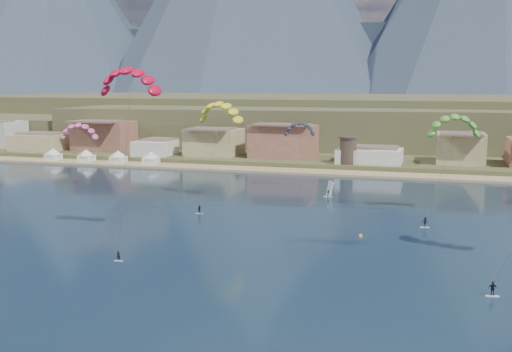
{
  "coord_description": "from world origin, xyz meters",
  "views": [
    {
      "loc": [
        30.94,
        -71.04,
        26.37
      ],
      "look_at": [
        0.0,
        32.0,
        10.0
      ],
      "focal_mm": 42.35,
      "sensor_mm": 36.0,
      "label": 1
    }
  ],
  "objects_px": {
    "kitesurfer_red": "(129,77)",
    "buoy": "(361,236)",
    "watchtower": "(348,150)",
    "kitesurfer_yellow": "(220,109)",
    "windsurfer": "(329,192)",
    "kitesurfer_green": "(454,123)"
  },
  "relations": [
    {
      "from": "watchtower",
      "to": "buoy",
      "type": "distance_m",
      "value": 82.7
    },
    {
      "from": "watchtower",
      "to": "buoy",
      "type": "relative_size",
      "value": 12.61
    },
    {
      "from": "kitesurfer_green",
      "to": "watchtower",
      "type": "bearing_deg",
      "value": 116.05
    },
    {
      "from": "buoy",
      "to": "kitesurfer_red",
      "type": "bearing_deg",
      "value": -157.54
    },
    {
      "from": "kitesurfer_green",
      "to": "buoy",
      "type": "distance_m",
      "value": 32.45
    },
    {
      "from": "kitesurfer_yellow",
      "to": "windsurfer",
      "type": "height_order",
      "value": "kitesurfer_yellow"
    },
    {
      "from": "watchtower",
      "to": "windsurfer",
      "type": "distance_m",
      "value": 45.84
    },
    {
      "from": "watchtower",
      "to": "kitesurfer_green",
      "type": "height_order",
      "value": "kitesurfer_green"
    },
    {
      "from": "kitesurfer_red",
      "to": "buoy",
      "type": "xyz_separation_m",
      "value": [
        36.1,
        14.92,
        -27.46
      ]
    },
    {
      "from": "watchtower",
      "to": "kitesurfer_red",
      "type": "height_order",
      "value": "kitesurfer_red"
    },
    {
      "from": "kitesurfer_red",
      "to": "kitesurfer_yellow",
      "type": "xyz_separation_m",
      "value": [
        1.58,
        38.32,
        -6.69
      ]
    },
    {
      "from": "watchtower",
      "to": "kitesurfer_green",
      "type": "distance_m",
      "value": 67.4
    },
    {
      "from": "kitesurfer_red",
      "to": "kitesurfer_green",
      "type": "bearing_deg",
      "value": 35.59
    },
    {
      "from": "buoy",
      "to": "kitesurfer_yellow",
      "type": "bearing_deg",
      "value": 145.86
    },
    {
      "from": "kitesurfer_green",
      "to": "windsurfer",
      "type": "distance_m",
      "value": 35.15
    },
    {
      "from": "kitesurfer_yellow",
      "to": "kitesurfer_red",
      "type": "bearing_deg",
      "value": -92.36
    },
    {
      "from": "kitesurfer_yellow",
      "to": "buoy",
      "type": "bearing_deg",
      "value": -34.14
    },
    {
      "from": "watchtower",
      "to": "kitesurfer_yellow",
      "type": "bearing_deg",
      "value": -109.58
    },
    {
      "from": "kitesurfer_yellow",
      "to": "kitesurfer_green",
      "type": "distance_m",
      "value": 49.74
    },
    {
      "from": "windsurfer",
      "to": "kitesurfer_yellow",
      "type": "bearing_deg",
      "value": -151.37
    },
    {
      "from": "kitesurfer_green",
      "to": "windsurfer",
      "type": "xyz_separation_m",
      "value": [
        -27.01,
        14.01,
        -17.61
      ]
    },
    {
      "from": "kitesurfer_red",
      "to": "kitesurfer_yellow",
      "type": "height_order",
      "value": "kitesurfer_red"
    }
  ]
}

